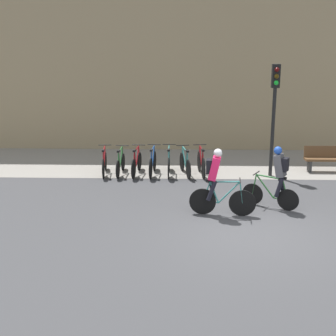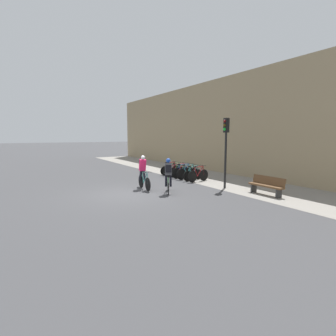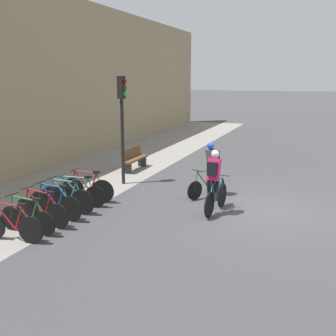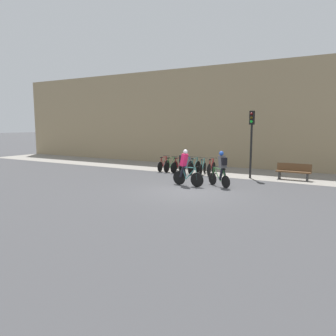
# 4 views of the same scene
# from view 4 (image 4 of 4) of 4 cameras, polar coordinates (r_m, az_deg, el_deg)

# --- Properties ---
(ground) EXTENTS (200.00, 200.00, 0.00)m
(ground) POSITION_cam_4_polar(r_m,az_deg,el_deg) (14.92, 3.62, -4.05)
(ground) COLOR #3D3D3F
(kerb_strip) EXTENTS (44.00, 4.50, 0.01)m
(kerb_strip) POSITION_cam_4_polar(r_m,az_deg,el_deg) (21.08, 11.90, -0.74)
(kerb_strip) COLOR gray
(kerb_strip) RESTS_ON ground
(building_facade) EXTENTS (44.00, 0.60, 7.13)m
(building_facade) POSITION_cam_4_polar(r_m,az_deg,el_deg) (23.31, 14.16, 8.76)
(building_facade) COLOR #9E8966
(building_facade) RESTS_ON ground
(cyclist_pink) EXTENTS (1.74, 0.48, 1.79)m
(cyclist_pink) POSITION_cam_4_polar(r_m,az_deg,el_deg) (16.12, 3.00, 0.24)
(cyclist_pink) COLOR black
(cyclist_pink) RESTS_ON ground
(cyclist_grey) EXTENTS (1.42, 0.83, 1.74)m
(cyclist_grey) POSITION_cam_4_polar(r_m,az_deg,el_deg) (15.93, 9.30, 0.06)
(cyclist_grey) COLOR black
(cyclist_grey) RESTS_ON ground
(parked_bike_0) EXTENTS (0.46, 1.66, 0.96)m
(parked_bike_0) POSITION_cam_4_polar(r_m,az_deg,el_deg) (21.27, -0.78, 0.55)
(parked_bike_0) COLOR black
(parked_bike_0) RESTS_ON ground
(parked_bike_1) EXTENTS (0.46, 1.64, 0.94)m
(parked_bike_1) POSITION_cam_4_polar(r_m,az_deg,el_deg) (20.99, 0.52, 0.43)
(parked_bike_1) COLOR black
(parked_bike_1) RESTS_ON ground
(parked_bike_2) EXTENTS (0.46, 1.71, 0.97)m
(parked_bike_2) POSITION_cam_4_polar(r_m,az_deg,el_deg) (20.72, 1.86, 0.37)
(parked_bike_2) COLOR black
(parked_bike_2) RESTS_ON ground
(parked_bike_3) EXTENTS (0.46, 1.72, 0.98)m
(parked_bike_3) POSITION_cam_4_polar(r_m,az_deg,el_deg) (20.46, 3.23, 0.30)
(parked_bike_3) COLOR black
(parked_bike_3) RESTS_ON ground
(parked_bike_4) EXTENTS (0.46, 1.74, 0.99)m
(parked_bike_4) POSITION_cam_4_polar(r_m,az_deg,el_deg) (20.22, 4.64, 0.22)
(parked_bike_4) COLOR black
(parked_bike_4) RESTS_ON ground
(parked_bike_5) EXTENTS (0.51, 1.68, 0.96)m
(parked_bike_5) POSITION_cam_4_polar(r_m,az_deg,el_deg) (19.98, 6.08, 0.06)
(parked_bike_5) COLOR black
(parked_bike_5) RESTS_ON ground
(parked_bike_6) EXTENTS (0.46, 1.68, 0.99)m
(parked_bike_6) POSITION_cam_4_polar(r_m,az_deg,el_deg) (19.76, 7.55, 0.01)
(parked_bike_6) COLOR black
(parked_bike_6) RESTS_ON ground
(traffic_light_pole) EXTENTS (0.26, 0.30, 3.75)m
(traffic_light_pole) POSITION_cam_4_polar(r_m,az_deg,el_deg) (18.78, 14.34, 6.10)
(traffic_light_pole) COLOR black
(traffic_light_pole) RESTS_ON ground
(bench) EXTENTS (1.80, 0.44, 0.89)m
(bench) POSITION_cam_4_polar(r_m,az_deg,el_deg) (19.08, 21.02, -0.54)
(bench) COLOR brown
(bench) RESTS_ON ground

